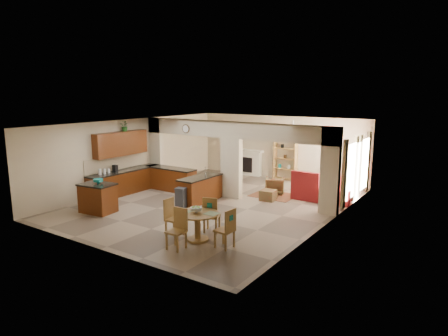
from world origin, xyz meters
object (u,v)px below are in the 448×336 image
Objects in this scene: kitchen_island at (98,198)px; dining_table at (198,222)px; sofa at (339,187)px; armchair at (275,186)px.

kitchen_island is 4.22m from dining_table.
kitchen_island reaches higher than dining_table.
sofa is (1.66, 6.44, -0.12)m from dining_table.
dining_table is at bearing 155.20° from sofa.
kitchen_island is 1.07× the size of dining_table.
kitchen_island reaches higher than sofa.
sofa is 3.78× the size of armchair.
kitchen_island is 6.48m from armchair.
sofa reaches higher than dining_table.
kitchen_island is 0.45× the size of sofa.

